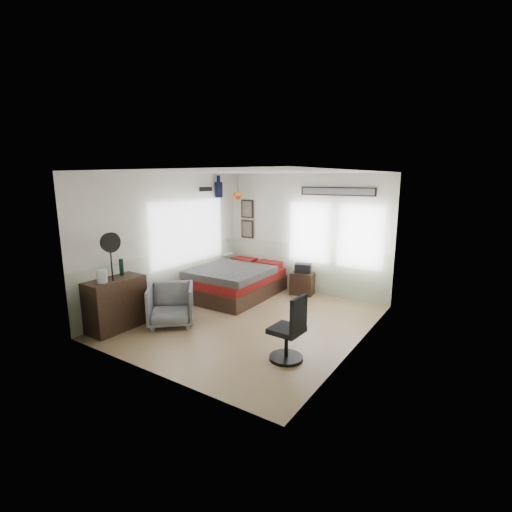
# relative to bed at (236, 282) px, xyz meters

# --- Properties ---
(ground_plane) EXTENTS (4.00, 4.50, 0.01)m
(ground_plane) POSITION_rel_bed_xyz_m (1.09, -1.10, -0.33)
(ground_plane) COLOR #92764E
(room_shell) EXTENTS (4.02, 4.52, 2.71)m
(room_shell) POSITION_rel_bed_xyz_m (1.01, -0.91, 1.28)
(room_shell) COLOR beige
(room_shell) RESTS_ON ground_plane
(wall_decor) EXTENTS (3.55, 1.32, 1.44)m
(wall_decor) POSITION_rel_bed_xyz_m (-0.01, 0.86, 1.77)
(wall_decor) COLOR black
(wall_decor) RESTS_ON room_shell
(bed) EXTENTS (1.56, 2.12, 0.67)m
(bed) POSITION_rel_bed_xyz_m (0.00, 0.00, 0.00)
(bed) COLOR #37241B
(bed) RESTS_ON ground_plane
(dresser) EXTENTS (0.48, 1.00, 0.90)m
(dresser) POSITION_rel_bed_xyz_m (-0.65, -2.64, 0.12)
(dresser) COLOR #37241B
(dresser) RESTS_ON ground_plane
(armchair) EXTENTS (1.12, 1.12, 0.73)m
(armchair) POSITION_rel_bed_xyz_m (-0.00, -1.97, 0.04)
(armchair) COLOR gray
(armchair) RESTS_ON ground_plane
(nightstand) EXTENTS (0.56, 0.48, 0.50)m
(nightstand) POSITION_rel_bed_xyz_m (1.18, 0.94, -0.08)
(nightstand) COLOR #37241B
(nightstand) RESTS_ON ground_plane
(task_chair) EXTENTS (0.49, 0.49, 0.99)m
(task_chair) POSITION_rel_bed_xyz_m (2.44, -2.02, 0.08)
(task_chair) COLOR black
(task_chair) RESTS_ON ground_plane
(kettle) EXTENTS (0.19, 0.16, 0.22)m
(kettle) POSITION_rel_bed_xyz_m (-0.61, -2.88, 0.68)
(kettle) COLOR silver
(kettle) RESTS_ON dresser
(bottle) EXTENTS (0.07, 0.07, 0.30)m
(bottle) POSITION_rel_bed_xyz_m (-0.75, -2.40, 0.72)
(bottle) COLOR black
(bottle) RESTS_ON dresser
(stand_fan) EXTENTS (0.11, 0.34, 0.83)m
(stand_fan) POSITION_rel_bed_xyz_m (-0.56, -2.72, 1.21)
(stand_fan) COLOR black
(stand_fan) RESTS_ON dresser
(black_bag) EXTENTS (0.41, 0.33, 0.21)m
(black_bag) POSITION_rel_bed_xyz_m (1.18, 0.94, 0.28)
(black_bag) COLOR black
(black_bag) RESTS_ON nightstand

